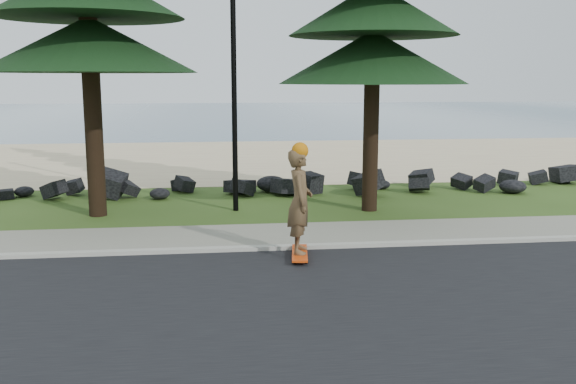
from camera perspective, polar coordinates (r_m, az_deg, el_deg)
ground at (r=13.84m, az=-4.11°, el=-4.31°), size 160.00×160.00×0.00m
road at (r=9.55m, az=-2.71°, el=-10.90°), size 160.00×7.00×0.02m
kerb at (r=12.96m, az=-3.91°, el=-5.07°), size 160.00×0.20×0.10m
sidewalk at (r=14.03m, az=-4.15°, el=-3.95°), size 160.00×2.00×0.08m
beach_sand at (r=28.11m, az=-5.62°, el=3.00°), size 160.00×15.00×0.01m
ocean at (r=64.49m, az=-6.43°, el=6.92°), size 160.00×58.00×0.01m
seawall_boulders at (r=19.31m, az=-4.95°, el=-0.21°), size 60.00×2.40×1.10m
lamp_post at (r=16.63m, az=-4.87°, el=12.45°), size 0.25×0.14×8.14m
skateboarder at (r=12.16m, az=1.06°, el=-0.87°), size 0.57×1.23×2.23m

